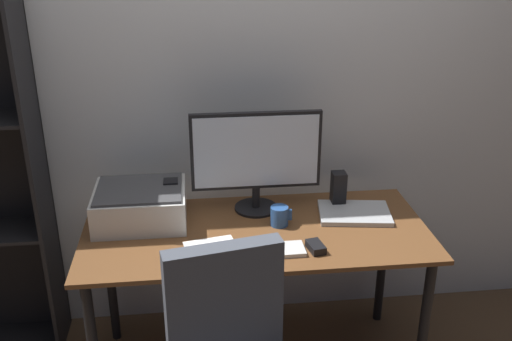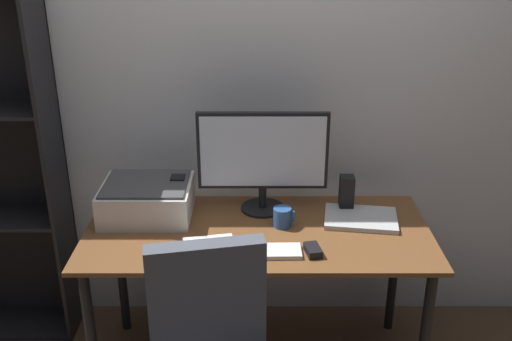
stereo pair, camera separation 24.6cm
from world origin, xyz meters
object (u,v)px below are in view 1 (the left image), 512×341
object	(u,v)px
laptop	(354,213)
speaker_left	(172,197)
mouse	(316,247)
printer	(140,205)
monitor	(256,155)
speaker_right	(338,189)
keyboard	(269,251)
desk	(256,248)
coffee_mug	(280,216)

from	to	relation	value
laptop	speaker_left	distance (m)	0.84
mouse	printer	size ratio (longest dim) A/B	0.24
monitor	speaker_right	distance (m)	0.43
keyboard	monitor	bearing A→B (deg)	90.03
desk	speaker_right	xyz separation A→B (m)	(0.41, 0.19, 0.17)
laptop	speaker_right	size ratio (longest dim) A/B	1.88
monitor	speaker_left	xyz separation A→B (m)	(-0.39, -0.01, -0.19)
monitor	coffee_mug	world-z (taller)	monitor
printer	laptop	bearing A→B (deg)	-3.28
coffee_mug	speaker_left	size ratio (longest dim) A/B	0.56
keyboard	speaker_right	bearing A→B (deg)	44.69
laptop	printer	xyz separation A→B (m)	(-0.96, 0.06, 0.07)
keyboard	coffee_mug	distance (m)	0.25
mouse	speaker_right	size ratio (longest dim) A/B	0.56
monitor	speaker_left	world-z (taller)	monitor
keyboard	coffee_mug	size ratio (longest dim) A/B	3.06
speaker_right	laptop	bearing A→B (deg)	-63.17
speaker_right	mouse	bearing A→B (deg)	-115.57
printer	desk	bearing A→B (deg)	-15.86
monitor	laptop	bearing A→B (deg)	-14.42
keyboard	printer	xyz separation A→B (m)	(-0.53, 0.34, 0.07)
mouse	speaker_left	distance (m)	0.71
mouse	speaker_right	world-z (taller)	speaker_right
desk	laptop	size ratio (longest dim) A/B	4.70
speaker_left	printer	world-z (taller)	speaker_left
mouse	laptop	bearing A→B (deg)	38.83
coffee_mug	printer	world-z (taller)	printer
laptop	speaker_left	bearing A→B (deg)	-179.10
mouse	speaker_right	bearing A→B (deg)	53.31
keyboard	speaker_left	size ratio (longest dim) A/B	1.71
desk	speaker_left	xyz separation A→B (m)	(-0.36, 0.19, 0.17)
mouse	printer	bearing A→B (deg)	143.61
keyboard	speaker_left	distance (m)	0.56
speaker_right	monitor	bearing A→B (deg)	178.84
laptop	speaker_left	xyz separation A→B (m)	(-0.83, 0.11, 0.07)
desk	coffee_mug	size ratio (longest dim) A/B	15.88
coffee_mug	speaker_right	bearing A→B (deg)	27.66
desk	mouse	distance (m)	0.32
laptop	speaker_right	bearing A→B (deg)	124.99
laptop	speaker_right	xyz separation A→B (m)	(-0.05, 0.11, 0.07)
monitor	speaker_left	size ratio (longest dim) A/B	3.47
laptop	keyboard	bearing A→B (deg)	-138.55
keyboard	laptop	size ratio (longest dim) A/B	0.91
monitor	coffee_mug	xyz separation A→B (m)	(0.09, -0.17, -0.23)
desk	keyboard	bearing A→B (deg)	-81.24
desk	keyboard	distance (m)	0.22
keyboard	speaker_right	distance (m)	0.55
desk	printer	bearing A→B (deg)	164.14
monitor	coffee_mug	distance (m)	0.29
printer	mouse	bearing A→B (deg)	-25.27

